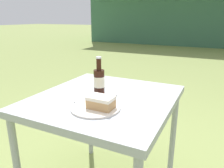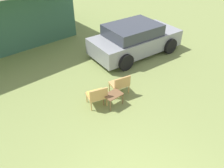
{
  "view_description": "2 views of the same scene",
  "coord_description": "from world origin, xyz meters",
  "px_view_note": "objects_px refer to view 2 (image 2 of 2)",
  "views": [
    {
      "loc": [
        0.58,
        -1.08,
        1.18
      ],
      "look_at": [
        0.0,
        0.1,
        0.78
      ],
      "focal_mm": 35.0,
      "sensor_mm": 36.0,
      "label": 1
    },
    {
      "loc": [
        -1.56,
        -0.94,
        4.65
      ],
      "look_at": [
        1.79,
        3.0,
        0.9
      ],
      "focal_mm": 35.0,
      "sensor_mm": 36.0,
      "label": 2
    }
  ],
  "objects_px": {
    "wicker_chair_plain": "(120,83)",
    "wicker_chair_cushioned": "(97,95)",
    "parked_car": "(135,39)",
    "garden_side_table": "(113,96)"
  },
  "relations": [
    {
      "from": "parked_car",
      "to": "wicker_chair_plain",
      "type": "xyz_separation_m",
      "value": [
        -2.46,
        -1.78,
        -0.25
      ]
    },
    {
      "from": "wicker_chair_cushioned",
      "to": "wicker_chair_plain",
      "type": "xyz_separation_m",
      "value": [
        0.95,
        -0.02,
        0.0
      ]
    },
    {
      "from": "wicker_chair_cushioned",
      "to": "parked_car",
      "type": "bearing_deg",
      "value": -136.2
    },
    {
      "from": "wicker_chair_cushioned",
      "to": "wicker_chair_plain",
      "type": "relative_size",
      "value": 1.0
    },
    {
      "from": "parked_car",
      "to": "wicker_chair_cushioned",
      "type": "xyz_separation_m",
      "value": [
        -3.42,
        -1.76,
        -0.25
      ]
    },
    {
      "from": "wicker_chair_cushioned",
      "to": "garden_side_table",
      "type": "relative_size",
      "value": 1.29
    },
    {
      "from": "wicker_chair_cushioned",
      "to": "wicker_chair_plain",
      "type": "bearing_deg",
      "value": -164.76
    },
    {
      "from": "parked_car",
      "to": "wicker_chair_plain",
      "type": "relative_size",
      "value": 5.7
    },
    {
      "from": "parked_car",
      "to": "wicker_chair_cushioned",
      "type": "relative_size",
      "value": 5.7
    },
    {
      "from": "wicker_chair_plain",
      "to": "wicker_chair_cushioned",
      "type": "bearing_deg",
      "value": 11.19
    }
  ]
}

